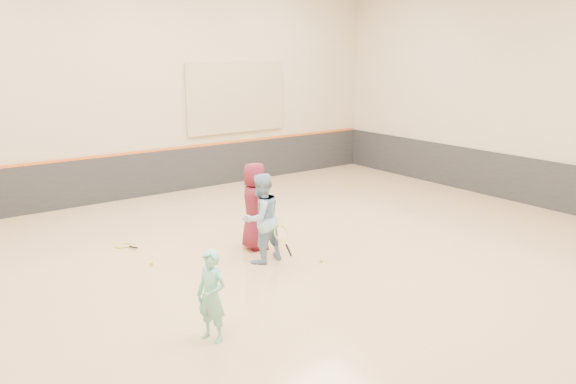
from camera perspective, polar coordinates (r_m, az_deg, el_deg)
room at (r=10.41m, az=-1.33°, el=-2.71°), size 15.04×12.04×6.22m
wainscot_back at (r=15.58m, az=-14.00°, el=1.79°), size 14.90×0.04×1.20m
wainscot_right at (r=15.83m, az=21.45°, el=1.40°), size 0.04×11.90×1.20m
accent_stripe at (r=15.46m, az=-14.13°, el=4.02°), size 14.90×0.03×0.06m
acoustic_panel at (r=16.53m, az=-5.27°, el=9.51°), size 3.20×0.08×2.00m
girl at (r=7.72m, az=-7.76°, el=-10.43°), size 0.46×0.55×1.28m
instructor at (r=10.34m, az=-2.75°, el=-2.68°), size 0.87×0.71×1.68m
young_man at (r=11.05m, az=-3.40°, el=-1.43°), size 0.77×0.97×1.74m
held_racket at (r=10.31m, az=-0.70°, el=-4.23°), size 0.44×0.44×0.66m
spare_racket at (r=11.84m, az=-16.44°, el=-5.10°), size 0.70×0.70×0.09m
ball_under_racket at (r=10.57m, az=3.42°, el=-6.92°), size 0.07×0.07×0.07m
ball_in_hand at (r=10.95m, az=-2.02°, el=-0.19°), size 0.07×0.07×0.07m
ball_beside_spare at (r=10.69m, az=-13.72°, el=-7.08°), size 0.07×0.07×0.07m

